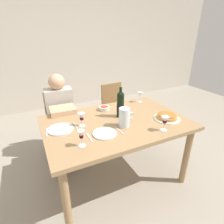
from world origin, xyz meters
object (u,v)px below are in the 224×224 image
Objects in this scene: diner_left at (62,118)px; dinner_plate_right_setting at (61,129)px; chair_left at (60,119)px; wine_glass_right_diner at (81,135)px; dinner_plate_left_setting at (105,133)px; salad_bowl at (104,108)px; wine_glass_centre at (165,120)px; wine_glass_left_diner at (140,95)px; chair_right at (115,107)px; baked_tart at (167,117)px; wine_bottle at (120,104)px; wine_glass_spare at (82,117)px; water_pitcher at (124,119)px; dining_table at (116,129)px.

dinner_plate_right_setting is at bearing 80.99° from diner_left.
chair_left is (0.12, 0.80, -0.27)m from dinner_plate_right_setting.
dinner_plate_left_setting is (0.25, 0.09, -0.10)m from wine_glass_right_diner.
salad_bowl is 0.78m from wine_glass_centre.
chair_left is at bearing 152.93° from wine_glass_left_diner.
diner_left is 1.33× the size of chair_right.
diner_left is (0.01, 0.92, -0.25)m from wine_glass_right_diner.
wine_glass_centre is at bearing 80.53° from chair_right.
diner_left is (-0.98, 0.83, -0.17)m from baked_tart.
wine_bottle is 0.51m from wine_glass_centre.
wine_glass_spare is (-0.36, -0.28, 0.07)m from salad_bowl.
diner_left reaches higher than baked_tart.
baked_tart is 0.33× the size of chair_right.
baked_tart is 0.24× the size of diner_left.
water_pitcher reaches higher than wine_glass_left_diner.
water_pitcher is 1.37× the size of wine_glass_spare.
wine_glass_spare is 0.57× the size of dinner_plate_right_setting.
salad_bowl reaches higher than dinner_plate_left_setting.
wine_glass_centre is 1.01m from dinner_plate_right_setting.
wine_glass_right_diner is 0.17× the size of chair_left.
dinner_plate_right_setting is (-0.59, 0.21, -0.08)m from water_pitcher.
water_pitcher is at bearing 16.26° from wine_glass_right_diner.
wine_glass_spare is (0.10, 0.33, -0.00)m from wine_glass_right_diner.
salad_bowl is 0.52× the size of dinner_plate_right_setting.
wine_glass_left_diner is 0.12× the size of diner_left.
wine_glass_spare is (-0.88, 0.25, 0.07)m from baked_tart.
water_pitcher is 1.17m from chair_left.
water_pitcher is 0.26m from dinner_plate_left_setting.
dinner_plate_left_setting is (-0.22, -0.19, 0.10)m from dining_table.
wine_bottle reaches higher than wine_glass_right_diner.
dining_table is 0.69m from wine_glass_left_diner.
dinner_plate_left_setting is (-0.24, -0.05, -0.08)m from water_pitcher.
wine_glass_left_diner is at bearing 32.26° from wine_bottle.
chair_left is (0.02, 1.15, -0.37)m from wine_glass_right_diner.
dinner_plate_right_setting is at bearing 174.66° from wine_glass_spare.
water_pitcher is 0.73m from wine_glass_left_diner.
wine_glass_spare reaches higher than dinner_plate_right_setting.
water_pitcher is 0.50m from wine_glass_right_diner.
chair_right is (0.91, 1.19, -0.37)m from wine_glass_right_diner.
dining_table is 0.23m from water_pitcher.
wine_glass_right_diner is at bearing -107.39° from wine_glass_spare.
diner_left is (-0.46, 0.31, -0.17)m from salad_bowl.
wine_bottle is at bearing 41.18° from dinner_plate_left_setting.
wine_glass_centre is at bearing -6.94° from wine_glass_right_diner.
wine_glass_spare is 0.63× the size of dinner_plate_left_setting.
diner_left reaches higher than chair_right.
wine_glass_centre reaches higher than baked_tart.
baked_tart is at bearing -15.64° from wine_glass_spare.
wine_glass_left_diner is at bearing 32.65° from wine_glass_right_diner.
wine_glass_right_diner reaches higher than salad_bowl.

